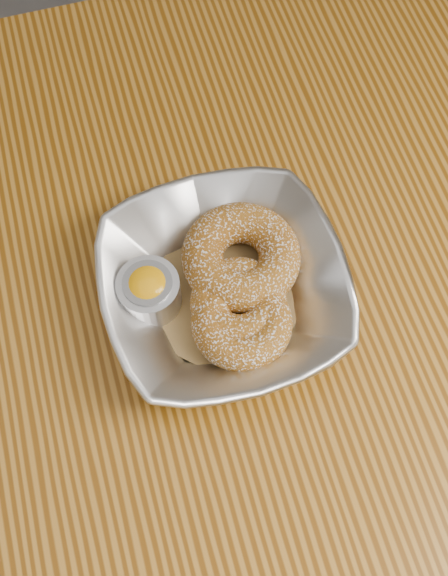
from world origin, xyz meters
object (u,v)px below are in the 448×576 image
object	(u,v)px
serving_bowl	(224,289)
ramekin	(149,291)
table	(215,313)
donut_back	(241,257)
donut_front	(242,323)
donut_extra	(239,302)

from	to	relation	value
serving_bowl	ramekin	bearing A→B (deg)	167.10
table	donut_back	distance (m)	0.13
donut_back	donut_front	size ratio (longest dim) A/B	1.22
donut_back	donut_front	distance (m)	0.07
donut_front	ramekin	size ratio (longest dim) A/B	1.60
donut_back	donut_front	world-z (taller)	donut_back
table	donut_back	world-z (taller)	donut_back
donut_back	serving_bowl	bearing A→B (deg)	-132.31
table	donut_extra	bearing A→B (deg)	-75.57
donut_front	donut_extra	bearing A→B (deg)	81.51
donut_extra	serving_bowl	bearing A→B (deg)	121.01
donut_back	ramekin	world-z (taller)	ramekin
table	donut_extra	world-z (taller)	donut_extra
donut_extra	table	bearing A→B (deg)	104.43
donut_back	donut_extra	bearing A→B (deg)	-109.42
table	donut_extra	distance (m)	0.13
ramekin	serving_bowl	bearing A→B (deg)	-12.90
serving_bowl	donut_extra	xyz separation A→B (m)	(0.01, -0.02, -0.00)
donut_front	serving_bowl	bearing A→B (deg)	99.96
donut_front	donut_back	bearing A→B (deg)	74.02
serving_bowl	donut_front	bearing A→B (deg)	-80.04
donut_back	donut_extra	xyz separation A→B (m)	(-0.02, -0.04, -0.00)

